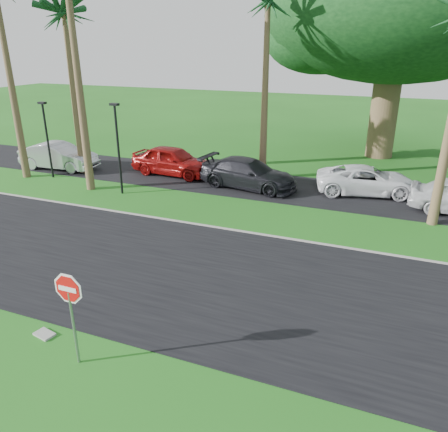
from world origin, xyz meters
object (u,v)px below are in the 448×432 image
object	(u,v)px
stop_sign_near	(70,301)
car_dark	(248,174)
car_silver	(59,156)
car_minivan	(367,181)
car_red	(173,161)

from	to	relation	value
stop_sign_near	car_dark	distance (m)	14.91
car_silver	car_dark	world-z (taller)	car_silver
stop_sign_near	car_minivan	bearing A→B (deg)	71.49
car_silver	car_dark	xyz separation A→B (m)	(12.19, 0.76, -0.02)
stop_sign_near	car_red	distance (m)	16.59
car_silver	stop_sign_near	bearing A→B (deg)	-141.13
car_silver	car_minivan	xyz separation A→B (m)	(18.26, 2.08, -0.09)
car_red	car_dark	world-z (taller)	car_red
car_silver	car_red	bearing A→B (deg)	-81.87
car_minivan	car_dark	bearing A→B (deg)	89.96
car_red	car_dark	bearing A→B (deg)	-94.07
car_red	car_dark	distance (m)	5.04
car_silver	car_dark	bearing A→B (deg)	-89.89
stop_sign_near	car_minivan	size ratio (longest dim) A/B	0.51
car_silver	car_red	xyz separation A→B (m)	(7.21, 1.47, 0.05)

